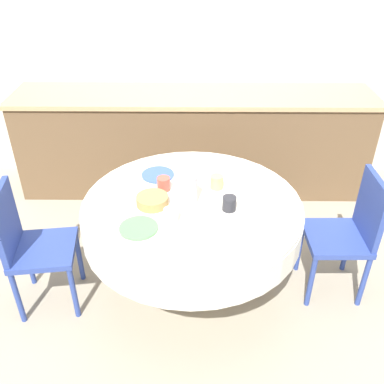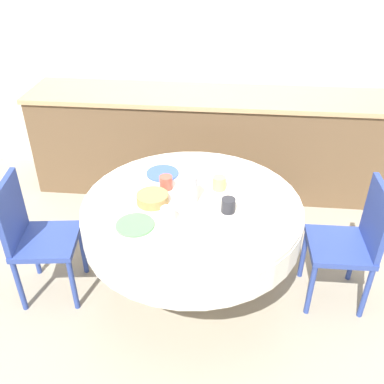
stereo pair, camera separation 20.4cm
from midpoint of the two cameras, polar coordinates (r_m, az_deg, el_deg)
ground_plane at (r=3.18m, az=-1.87°, el=-12.46°), size 12.00×12.00×0.00m
wall_back at (r=4.10m, az=-1.25°, el=19.27°), size 7.00×0.05×2.60m
kitchen_counter at (r=4.07m, az=-1.25°, el=6.72°), size 3.24×0.64×0.94m
dining_table at (r=2.78m, az=-2.10°, el=-3.53°), size 1.41×1.41×0.73m
chair_left at (r=3.00m, az=18.40°, el=-4.91°), size 0.41×0.41×0.91m
chair_right at (r=2.97m, az=-22.68°, el=-6.34°), size 0.45×0.45×0.91m
plate_near_left at (r=2.52m, az=-9.45°, el=-4.82°), size 0.23×0.23×0.01m
cup_near_left at (r=2.52m, az=-5.15°, el=-3.26°), size 0.09×0.09×0.09m
plate_near_right at (r=2.49m, az=4.77°, el=-4.91°), size 0.23×0.23×0.01m
cup_near_right at (r=2.62m, az=2.79°, el=-1.59°), size 0.09×0.09×0.09m
plate_far_left at (r=3.01m, az=-6.52°, el=2.26°), size 0.23×0.23×0.01m
cup_far_left at (r=2.83m, az=-5.87°, el=1.04°), size 0.09×0.09×0.09m
plate_far_right at (r=2.89m, az=5.09°, el=0.95°), size 0.23×0.23×0.01m
cup_far_right at (r=2.83m, az=1.27°, el=1.30°), size 0.09×0.09×0.09m
coffee_carafe at (r=2.66m, az=-2.55°, el=0.67°), size 0.10×0.10×0.26m
bread_basket at (r=2.70m, az=-7.47°, el=-1.19°), size 0.20×0.20×0.06m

